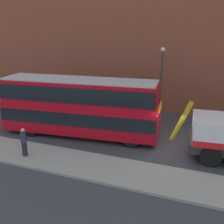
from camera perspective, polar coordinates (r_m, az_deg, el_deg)
name	(u,v)px	position (r m, az deg, el deg)	size (l,w,h in m)	color
ground_plane	(172,147)	(18.04, 12.56, -7.25)	(120.00, 120.00, 0.00)	#38383D
near_kerb	(159,179)	(14.32, 9.87, -13.74)	(60.00, 2.80, 0.15)	gray
building_facade	(195,18)	(24.22, 16.96, 18.40)	(60.00, 1.50, 16.00)	brown
double_decker_bus	(79,105)	(18.91, -6.85, 1.47)	(11.20, 3.67, 4.06)	#B70C19
pedestrian_onlooker	(24,142)	(16.71, -17.99, -6.10)	(0.42, 0.48, 1.71)	#232333
street_lamp	(161,77)	(22.67, 10.31, 7.25)	(0.36, 0.36, 5.83)	#38383D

